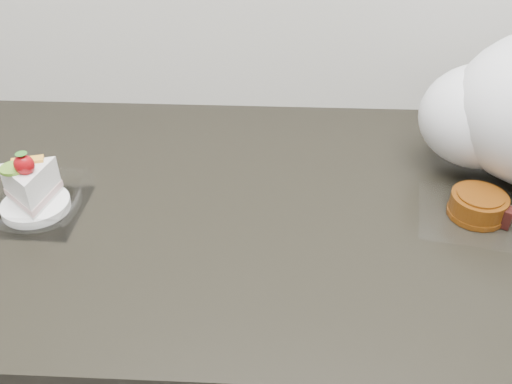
# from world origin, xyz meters

# --- Properties ---
(cake_tray) EXTENTS (0.13, 0.13, 0.10)m
(cake_tray) POSITION_xyz_m (-0.39, 1.65, 0.93)
(cake_tray) COLOR white
(cake_tray) RESTS_ON counter
(mooncake_wrap) EXTENTS (0.18, 0.17, 0.04)m
(mooncake_wrap) POSITION_xyz_m (0.24, 1.67, 0.91)
(mooncake_wrap) COLOR white
(mooncake_wrap) RESTS_ON counter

